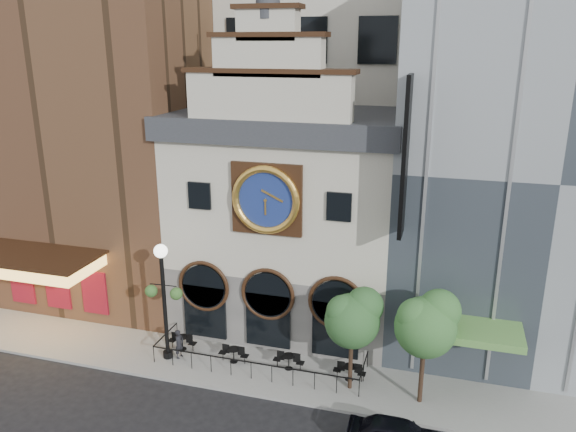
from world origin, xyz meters
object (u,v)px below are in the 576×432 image
(bistro_1, at_px, (234,354))
(pedestrian, at_px, (179,344))
(tree_left, at_px, (353,317))
(tree_right, at_px, (427,322))
(bistro_3, at_px, (349,371))
(lamppost, at_px, (163,289))
(bistro_0, at_px, (182,342))
(bistro_2, at_px, (289,361))

(bistro_1, xyz_separation_m, pedestrian, (-2.87, -0.37, 0.32))
(tree_left, height_order, tree_right, tree_right)
(bistro_3, distance_m, lamppost, 10.08)
(bistro_1, bearing_deg, pedestrian, -172.63)
(pedestrian, relative_size, lamppost, 0.25)
(bistro_0, bearing_deg, bistro_3, -2.01)
(bistro_1, bearing_deg, bistro_0, 172.73)
(bistro_3, xyz_separation_m, pedestrian, (-8.86, -0.45, 0.32))
(tree_left, bearing_deg, bistro_2, 168.16)
(lamppost, bearing_deg, bistro_3, 1.03)
(bistro_0, height_order, bistro_3, same)
(bistro_2, bearing_deg, tree_left, -11.84)
(bistro_1, relative_size, bistro_3, 1.00)
(bistro_0, relative_size, lamppost, 0.25)
(bistro_0, bearing_deg, lamppost, -112.00)
(bistro_1, bearing_deg, tree_left, -4.79)
(bistro_3, height_order, tree_right, tree_right)
(pedestrian, bearing_deg, bistro_2, -73.18)
(bistro_1, distance_m, pedestrian, 2.91)
(bistro_1, bearing_deg, bistro_2, 3.40)
(lamppost, bearing_deg, pedestrian, 12.82)
(bistro_2, bearing_deg, bistro_0, 177.87)
(pedestrian, bearing_deg, tree_left, -79.49)
(bistro_2, xyz_separation_m, pedestrian, (-5.76, -0.54, 0.32))
(bistro_0, xyz_separation_m, bistro_1, (3.09, -0.39, 0.00))
(bistro_0, xyz_separation_m, bistro_2, (5.98, -0.22, 0.00))
(bistro_3, height_order, pedestrian, pedestrian)
(bistro_0, bearing_deg, tree_right, -4.80)
(bistro_3, distance_m, tree_right, 5.00)
(pedestrian, distance_m, tree_right, 12.73)
(bistro_3, bearing_deg, pedestrian, -177.12)
(bistro_3, relative_size, tree_left, 0.31)
(tree_right, bearing_deg, bistro_1, 176.02)
(bistro_0, relative_size, tree_left, 0.31)
(bistro_3, relative_size, tree_right, 0.29)
(bistro_2, bearing_deg, bistro_3, -1.78)
(pedestrian, xyz_separation_m, lamppost, (-0.59, -0.16, 3.09))
(bistro_0, distance_m, bistro_3, 9.09)
(bistro_1, height_order, tree_right, tree_right)
(pedestrian, xyz_separation_m, tree_left, (9.05, -0.15, 2.96))
(bistro_1, height_order, bistro_2, same)
(bistro_0, relative_size, bistro_3, 1.00)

